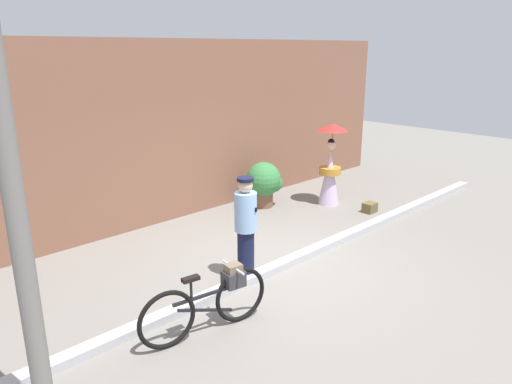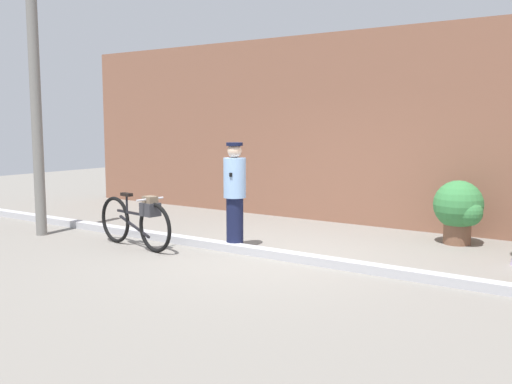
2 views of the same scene
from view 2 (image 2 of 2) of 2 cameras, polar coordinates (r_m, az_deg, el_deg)
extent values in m
plane|color=gray|center=(8.39, 0.69, -6.41)|extent=(30.00, 30.00, 0.00)
cube|color=brown|center=(11.14, 10.42, 6.23)|extent=(14.00, 0.40, 3.65)
cube|color=#B2B2B7|center=(8.37, 0.69, -6.01)|extent=(14.00, 0.20, 0.12)
torus|color=black|center=(8.68, -10.05, -3.52)|extent=(0.75, 0.17, 0.75)
torus|color=black|center=(9.53, -13.85, -2.70)|extent=(0.75, 0.17, 0.75)
cube|color=black|center=(9.08, -12.06, -2.08)|extent=(0.87, 0.17, 0.04)
cube|color=black|center=(9.11, -12.03, -3.38)|extent=(0.76, 0.15, 0.28)
cylinder|color=black|center=(9.21, -12.76, -1.21)|extent=(0.03, 0.03, 0.31)
cube|color=black|center=(9.19, -12.78, -0.24)|extent=(0.23, 0.12, 0.05)
cylinder|color=silver|center=(8.70, -10.52, -0.70)|extent=(0.10, 0.48, 0.03)
cube|color=#333338|center=(8.72, -10.50, -1.71)|extent=(0.29, 0.26, 0.20)
cube|color=#72604C|center=(8.71, -10.52, -0.87)|extent=(0.22, 0.19, 0.14)
cylinder|color=#141938|center=(8.75, -2.12, -3.17)|extent=(0.26, 0.26, 0.80)
cylinder|color=#8CB2E0|center=(8.66, -2.14, 1.42)|extent=(0.34, 0.34, 0.60)
sphere|color=#D8B293|center=(8.63, -2.15, 4.14)|extent=(0.22, 0.22, 0.22)
cylinder|color=black|center=(8.62, -2.16, 4.79)|extent=(0.25, 0.25, 0.05)
cube|color=black|center=(8.65, -2.14, 1.82)|extent=(0.15, 0.37, 0.06)
cylinder|color=brown|center=(9.74, 19.40, -3.96)|extent=(0.43, 0.43, 0.33)
sphere|color=#387F42|center=(9.67, 19.52, -1.19)|extent=(0.78, 0.78, 0.78)
sphere|color=#387F42|center=(9.52, 20.44, -1.94)|extent=(0.43, 0.43, 0.43)
cylinder|color=slate|center=(10.46, -21.13, 9.01)|extent=(0.18, 0.18, 4.80)
camera|label=1|loc=(10.04, -45.61, 13.77)|focal=33.70mm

